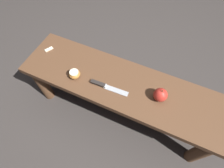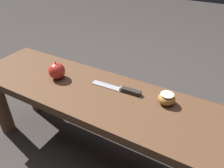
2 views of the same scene
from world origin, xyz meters
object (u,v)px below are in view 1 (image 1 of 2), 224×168
object	(u,v)px
apple_cut	(75,74)
wooden_bench	(121,90)
apple_whole	(160,95)
knife	(104,86)

from	to	relation	value
apple_cut	wooden_bench	bearing A→B (deg)	14.85
wooden_bench	apple_whole	xyz separation A→B (m)	(0.24, -0.01, 0.13)
wooden_bench	knife	size ratio (longest dim) A/B	5.45
wooden_bench	knife	bearing A→B (deg)	-143.96
knife	apple_whole	distance (m)	0.35
knife	apple_cut	xyz separation A→B (m)	(-0.20, -0.01, 0.02)
knife	apple_cut	distance (m)	0.20
knife	apple_whole	size ratio (longest dim) A/B	2.66
apple_whole	apple_cut	bearing A→B (deg)	-172.31
wooden_bench	apple_whole	size ratio (longest dim) A/B	14.50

